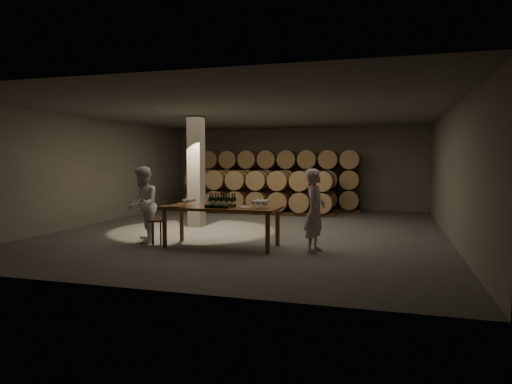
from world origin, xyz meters
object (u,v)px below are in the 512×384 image
(tasting_table, at_px, (221,211))
(person_woman, at_px, (143,205))
(bottle_cluster, at_px, (222,202))
(person_man, at_px, (315,211))
(plate, at_px, (245,207))
(stool, at_px, (155,224))
(notebook_near, at_px, (175,207))

(tasting_table, xyz_separation_m, person_woman, (-1.94, -0.06, 0.10))
(bottle_cluster, height_order, person_man, person_man)
(plate, xyz_separation_m, stool, (-2.08, -0.18, -0.43))
(bottle_cluster, height_order, stool, bottle_cluster)
(tasting_table, xyz_separation_m, stool, (-1.50, -0.25, -0.32))
(bottle_cluster, height_order, notebook_near, bottle_cluster)
(plate, relative_size, person_man, 0.15)
(tasting_table, distance_m, bottle_cluster, 0.22)
(stool, bearing_deg, person_man, 3.94)
(bottle_cluster, bearing_deg, stool, -171.53)
(person_man, distance_m, person_woman, 4.03)
(plate, height_order, person_man, person_man)
(tasting_table, distance_m, plate, 0.59)
(tasting_table, relative_size, stool, 4.49)
(bottle_cluster, xyz_separation_m, person_woman, (-1.97, -0.03, -0.12))
(bottle_cluster, xyz_separation_m, plate, (0.55, -0.05, -0.10))
(person_woman, bearing_deg, tasting_table, 61.94)
(person_man, bearing_deg, tasting_table, 98.64)
(tasting_table, xyz_separation_m, person_man, (2.09, -0.01, 0.08))
(bottle_cluster, xyz_separation_m, notebook_near, (-0.95, -0.40, -0.10))
(plate, distance_m, stool, 2.14)
(notebook_near, distance_m, person_woman, 1.08)
(plate, distance_m, person_man, 1.51)
(notebook_near, distance_m, person_man, 3.04)
(bottle_cluster, distance_m, person_woman, 1.97)
(tasting_table, relative_size, plate, 9.90)
(notebook_near, height_order, person_woman, person_woman)
(plate, bearing_deg, person_man, 2.52)
(tasting_table, bearing_deg, notebook_near, -155.29)
(person_man, xyz_separation_m, person_woman, (-4.03, -0.05, 0.02))
(tasting_table, height_order, person_woman, person_woman)
(stool, xyz_separation_m, person_woman, (-0.43, 0.20, 0.42))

